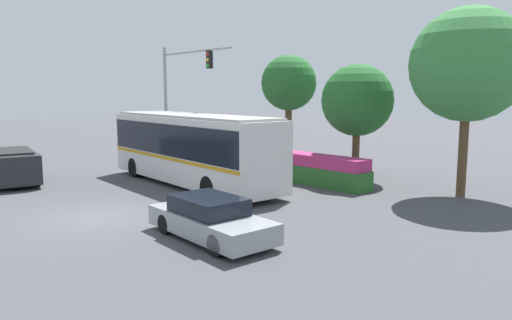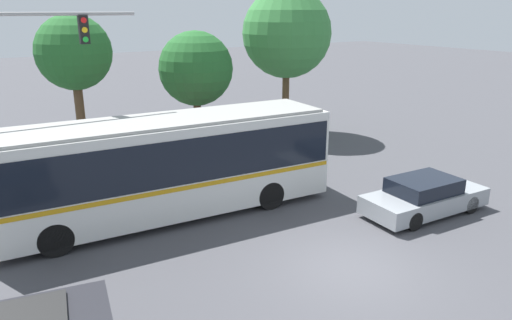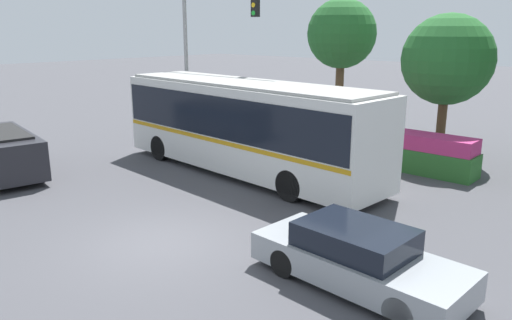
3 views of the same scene
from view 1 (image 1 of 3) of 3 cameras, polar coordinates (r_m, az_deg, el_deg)
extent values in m
plane|color=#444449|center=(17.70, -18.41, -6.51)|extent=(140.00, 140.00, 0.00)
cube|color=silver|center=(22.57, -7.73, 1.38)|extent=(11.23, 3.31, 2.98)
cube|color=black|center=(22.52, -7.75, 2.59)|extent=(11.01, 3.34, 1.43)
cube|color=#C68C14|center=(22.61, -7.71, 0.48)|extent=(11.12, 3.33, 0.14)
cube|color=black|center=(27.42, -13.82, 3.13)|extent=(0.20, 2.20, 1.67)
cube|color=#959592|center=(22.45, -7.80, 5.29)|extent=(10.78, 3.07, 0.10)
cylinder|color=black|center=(25.51, -14.30, -0.86)|extent=(1.02, 0.37, 1.00)
cylinder|color=black|center=(26.53, -9.82, -0.39)|extent=(1.02, 0.37, 1.00)
cylinder|color=black|center=(19.47, -5.60, -3.33)|extent=(1.02, 0.37, 1.00)
cylinder|color=black|center=(20.79, -0.33, -2.57)|extent=(1.02, 0.37, 1.00)
cube|color=gray|center=(14.34, -5.43, -7.56)|extent=(4.53, 1.99, 0.60)
cube|color=black|center=(14.29, -5.71, -5.34)|extent=(2.30, 1.67, 0.50)
cylinder|color=black|center=(13.79, 0.57, -8.86)|extent=(0.62, 0.25, 0.61)
cylinder|color=black|center=(12.88, -4.77, -10.12)|extent=(0.62, 0.25, 0.61)
cylinder|color=black|center=(15.87, -5.85, -6.65)|extent=(0.62, 0.25, 0.61)
cylinder|color=black|center=(15.09, -10.77, -7.52)|extent=(0.62, 0.25, 0.61)
cube|color=#232328|center=(25.74, -27.10, -0.57)|extent=(5.08, 2.78, 1.34)
cube|color=black|center=(25.70, -27.14, 0.08)|extent=(4.90, 2.77, 0.45)
cube|color=black|center=(25.65, -27.20, 0.99)|extent=(3.59, 2.14, 0.08)
cylinder|color=black|center=(24.49, -24.72, -2.08)|extent=(0.72, 0.38, 0.68)
cylinder|color=black|center=(27.32, -25.57, -1.16)|extent=(0.72, 0.38, 0.68)
cylinder|color=gray|center=(28.73, -10.73, 6.18)|extent=(0.18, 0.18, 6.95)
cylinder|color=gray|center=(26.32, -7.34, 12.76)|extent=(6.00, 0.12, 0.12)
cube|color=black|center=(25.26, -5.58, 11.86)|extent=(0.30, 0.22, 0.90)
cylinder|color=red|center=(25.21, -5.81, 12.55)|extent=(0.18, 0.02, 0.18)
cylinder|color=yellow|center=(25.18, -5.80, 11.86)|extent=(0.18, 0.02, 0.18)
cylinder|color=green|center=(25.16, -5.79, 11.18)|extent=(0.18, 0.02, 0.18)
cube|color=#286028|center=(23.44, 5.59, -1.55)|extent=(7.32, 1.18, 0.88)
cube|color=#B22D6B|center=(23.34, 5.61, 0.17)|extent=(7.18, 1.12, 0.54)
cylinder|color=brown|center=(28.24, 3.89, 3.03)|extent=(0.39, 0.39, 3.76)
sphere|color=#236028|center=(28.14, 3.95, 9.20)|extent=(3.22, 3.22, 3.22)
cylinder|color=brown|center=(24.34, 11.83, 0.83)|extent=(0.37, 0.37, 2.70)
sphere|color=#236028|center=(24.16, 12.01, 7.01)|extent=(3.54, 3.54, 3.54)
cylinder|color=brown|center=(21.68, 23.50, 0.93)|extent=(0.37, 0.37, 3.78)
sphere|color=#387F3D|center=(21.58, 24.04, 10.39)|extent=(4.67, 4.67, 4.67)
camera|label=2|loc=(24.22, -46.99, 11.11)|focal=33.91mm
camera|label=3|loc=(6.46, -42.97, 13.05)|focal=34.77mm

